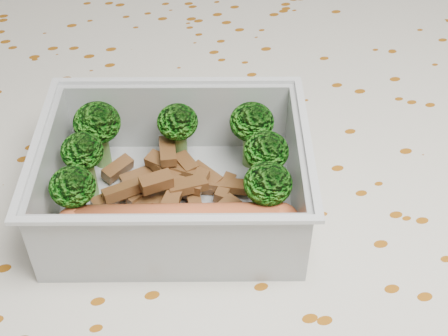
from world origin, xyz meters
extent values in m
cube|color=brown|center=(0.00, 0.00, 0.73)|extent=(1.40, 0.90, 0.04)
cube|color=silver|center=(0.00, 0.00, 0.75)|extent=(1.46, 0.96, 0.01)
cube|color=silver|center=(-0.04, -0.01, 0.76)|extent=(0.19, 0.17, 0.00)
cube|color=silver|center=(-0.03, 0.05, 0.79)|extent=(0.16, 0.05, 0.05)
cube|color=silver|center=(-0.06, -0.07, 0.79)|extent=(0.16, 0.05, 0.05)
cube|color=silver|center=(0.04, -0.03, 0.79)|extent=(0.04, 0.12, 0.05)
cube|color=silver|center=(-0.12, 0.01, 0.79)|extent=(0.04, 0.12, 0.05)
cube|color=silver|center=(-0.03, 0.05, 0.82)|extent=(0.17, 0.05, 0.00)
cube|color=silver|center=(-0.06, -0.08, 0.82)|extent=(0.17, 0.05, 0.00)
cube|color=silver|center=(0.04, -0.04, 0.82)|extent=(0.04, 0.12, 0.00)
cube|color=silver|center=(-0.13, 0.01, 0.82)|extent=(0.04, 0.12, 0.00)
cylinder|color=#608C3F|center=(-0.09, 0.04, 0.77)|extent=(0.01, 0.01, 0.03)
ellipsoid|color=#368B1B|center=(-0.09, 0.04, 0.80)|extent=(0.03, 0.03, 0.03)
cylinder|color=#608C3F|center=(-0.03, 0.03, 0.77)|extent=(0.01, 0.01, 0.03)
ellipsoid|color=#368B1B|center=(-0.03, 0.03, 0.80)|extent=(0.03, 0.03, 0.02)
cylinder|color=#608C3F|center=(0.02, 0.01, 0.77)|extent=(0.01, 0.01, 0.03)
ellipsoid|color=#368B1B|center=(0.02, 0.01, 0.80)|extent=(0.03, 0.03, 0.03)
cylinder|color=#608C3F|center=(-0.10, 0.01, 0.77)|extent=(0.01, 0.01, 0.03)
ellipsoid|color=#368B1B|center=(-0.10, 0.01, 0.80)|extent=(0.03, 0.03, 0.02)
cylinder|color=#608C3F|center=(0.02, -0.02, 0.77)|extent=(0.01, 0.01, 0.03)
ellipsoid|color=#368B1B|center=(0.02, -0.02, 0.80)|extent=(0.03, 0.03, 0.03)
cylinder|color=#608C3F|center=(-0.11, -0.02, 0.77)|extent=(0.01, 0.01, 0.03)
ellipsoid|color=#368B1B|center=(-0.11, -0.02, 0.80)|extent=(0.03, 0.03, 0.02)
cylinder|color=#608C3F|center=(0.01, -0.05, 0.77)|extent=(0.01, 0.01, 0.03)
ellipsoid|color=#368B1B|center=(0.01, -0.05, 0.80)|extent=(0.03, 0.03, 0.03)
cube|color=brown|center=(-0.05, -0.02, 0.77)|extent=(0.02, 0.03, 0.01)
cube|color=brown|center=(-0.08, 0.00, 0.77)|extent=(0.03, 0.02, 0.01)
cube|color=brown|center=(-0.07, -0.01, 0.77)|extent=(0.02, 0.02, 0.01)
cube|color=brown|center=(-0.03, -0.01, 0.77)|extent=(0.03, 0.03, 0.01)
cube|color=brown|center=(-0.03, -0.03, 0.77)|extent=(0.01, 0.02, 0.01)
cube|color=brown|center=(-0.06, 0.00, 0.77)|extent=(0.03, 0.02, 0.01)
cube|color=brown|center=(-0.05, 0.01, 0.78)|extent=(0.02, 0.02, 0.01)
cube|color=brown|center=(-0.03, -0.01, 0.78)|extent=(0.02, 0.02, 0.01)
cube|color=brown|center=(-0.04, 0.02, 0.78)|extent=(0.01, 0.03, 0.01)
cube|color=brown|center=(-0.03, 0.00, 0.77)|extent=(0.03, 0.02, 0.01)
cube|color=brown|center=(-0.05, -0.02, 0.77)|extent=(0.03, 0.03, 0.01)
cube|color=brown|center=(-0.05, 0.01, 0.77)|extent=(0.02, 0.03, 0.01)
cube|color=brown|center=(-0.03, 0.01, 0.78)|extent=(0.02, 0.02, 0.01)
cube|color=brown|center=(0.00, -0.01, 0.77)|extent=(0.03, 0.02, 0.01)
cube|color=brown|center=(-0.04, 0.02, 0.77)|extent=(0.02, 0.03, 0.01)
cube|color=brown|center=(-0.01, -0.03, 0.77)|extent=(0.03, 0.02, 0.01)
cube|color=brown|center=(-0.09, 0.00, 0.77)|extent=(0.03, 0.02, 0.01)
cube|color=brown|center=(-0.04, 0.01, 0.77)|extent=(0.03, 0.03, 0.01)
cube|color=brown|center=(-0.08, 0.03, 0.77)|extent=(0.03, 0.02, 0.01)
cube|color=brown|center=(-0.06, 0.02, 0.77)|extent=(0.03, 0.02, 0.01)
cube|color=brown|center=(-0.06, -0.01, 0.77)|extent=(0.02, 0.02, 0.01)
cube|color=brown|center=(-0.03, -0.01, 0.78)|extent=(0.03, 0.01, 0.01)
cube|color=brown|center=(-0.01, -0.01, 0.77)|extent=(0.02, 0.03, 0.01)
cube|color=brown|center=(-0.06, -0.01, 0.78)|extent=(0.02, 0.01, 0.01)
cube|color=brown|center=(-0.02, 0.00, 0.77)|extent=(0.02, 0.03, 0.01)
cube|color=brown|center=(-0.05, 0.00, 0.77)|extent=(0.01, 0.03, 0.01)
cylinder|color=#C35931|center=(-0.05, -0.05, 0.78)|extent=(0.13, 0.06, 0.03)
sphere|color=#C35931|center=(0.01, -0.07, 0.78)|extent=(0.03, 0.03, 0.03)
sphere|color=#C35931|center=(-0.11, -0.03, 0.78)|extent=(0.03, 0.03, 0.03)
camera|label=1|loc=(-0.09, -0.31, 1.07)|focal=50.00mm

